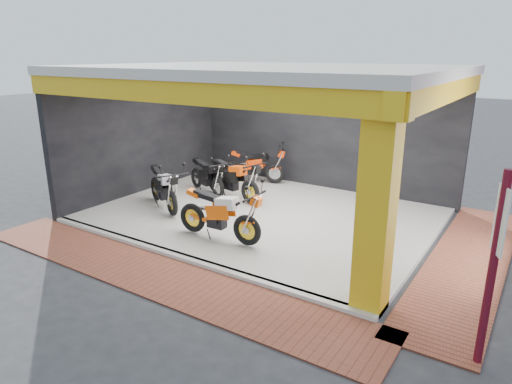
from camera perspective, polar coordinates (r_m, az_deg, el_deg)
ground at (r=10.05m, az=-5.21°, el=-6.37°), size 80.00×80.00×0.00m
showroom_floor at (r=11.55m, az=0.92°, el=-2.87°), size 8.00×6.00×0.10m
showroom_ceiling at (r=10.87m, az=1.01°, el=15.02°), size 8.40×6.40×0.20m
back_wall at (r=13.77m, az=7.91°, el=7.54°), size 8.20×0.20×3.50m
left_wall at (r=13.68m, az=-13.85°, el=7.15°), size 0.20×6.20×3.50m
corner_column at (r=7.11m, az=14.87°, el=-1.79°), size 0.50×0.50×3.50m
header_beam_front at (r=8.50m, az=-10.07°, el=12.21°), size 8.40×0.30×0.40m
header_beam_right at (r=9.39m, az=22.61°, el=11.63°), size 0.30×6.40×0.40m
floor_kerb at (r=9.32m, az=-9.13°, el=-8.12°), size 8.00×0.20×0.10m
paver_front at (r=8.84m, az=-12.54°, el=-10.04°), size 9.00×1.40×0.03m
paver_right at (r=10.06m, az=24.97°, el=-7.87°), size 1.40×7.00×0.03m
signpost at (r=6.46m, az=27.54°, el=-7.92°), size 0.17×0.35×2.67m
moto_hero at (r=9.36m, az=-1.14°, el=-2.96°), size 2.24×0.89×1.36m
moto_row_a at (r=11.29m, az=-10.54°, el=0.14°), size 2.26×1.73×1.31m
moto_row_b at (r=12.57m, az=-4.81°, el=1.79°), size 2.06×1.39×1.18m
moto_row_c at (r=11.97m, az=-0.73°, el=1.46°), size 2.31×1.26×1.33m
moto_row_d at (r=13.98m, az=2.37°, el=3.52°), size 2.16×1.31×1.24m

